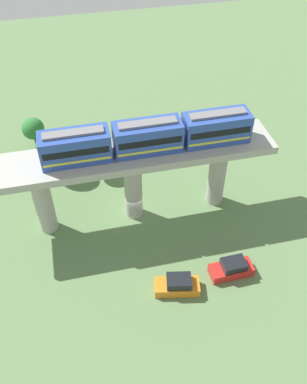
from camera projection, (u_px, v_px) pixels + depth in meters
The scene contains 8 objects.
ground_plane at pixel (134, 213), 47.08m from camera, with size 120.00×120.00×0.00m, color #5B7A4C.
viaduct at pixel (132, 169), 42.60m from camera, with size 5.20×28.85×8.71m.
train at pixel (148, 137), 40.27m from camera, with size 2.64×20.50×3.24m.
parked_car_red at pixel (232, 268), 40.68m from camera, with size 1.89×4.24×1.76m.
parked_car_orange at pixel (178, 285), 39.30m from camera, with size 2.60×4.47×1.76m.
tree_near_viaduct at pixel (92, 150), 49.58m from camera, with size 2.51×2.51×4.90m.
tree_mid_lot at pixel (53, 147), 49.49m from camera, with size 3.99×3.99×5.92m.
tree_far_corner at pixel (33, 129), 53.93m from camera, with size 2.88×2.88×4.33m.
Camera 1 is at (32.07, -5.20, 34.23)m, focal length 39.20 mm.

